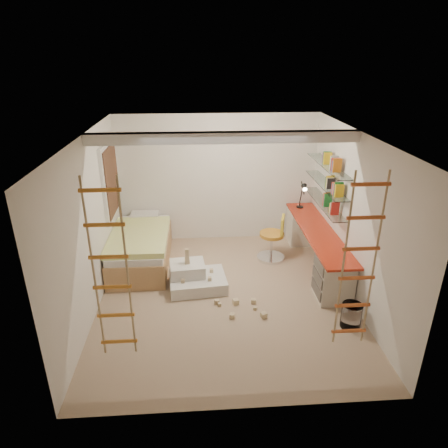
{
  "coord_description": "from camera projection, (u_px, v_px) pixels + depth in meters",
  "views": [
    {
      "loc": [
        -0.4,
        -5.5,
        3.66
      ],
      "look_at": [
        0.0,
        0.3,
        1.15
      ],
      "focal_mm": 32.0,
      "sensor_mm": 36.0,
      "label": 1
    }
  ],
  "objects": [
    {
      "name": "floor",
      "position": [
        225.0,
        296.0,
        6.52
      ],
      "size": [
        4.5,
        4.5,
        0.0
      ],
      "primitive_type": "plane",
      "color": "tan",
      "rests_on": "ground"
    },
    {
      "name": "ceiling_beam",
      "position": [
        224.0,
        138.0,
        5.79
      ],
      "size": [
        4.0,
        0.18,
        0.16
      ],
      "primitive_type": "cube",
      "color": "white",
      "rests_on": "ceiling"
    },
    {
      "name": "window_frame",
      "position": [
        110.0,
        180.0,
        7.15
      ],
      "size": [
        0.06,
        1.15,
        1.35
      ],
      "primitive_type": "cube",
      "color": "white",
      "rests_on": "wall_left"
    },
    {
      "name": "window_blind",
      "position": [
        112.0,
        180.0,
        7.15
      ],
      "size": [
        0.02,
        1.0,
        1.2
      ],
      "primitive_type": "cube",
      "color": "#4C2D1E",
      "rests_on": "window_frame"
    },
    {
      "name": "rope_ladder_left",
      "position": [
        111.0,
        272.0,
        4.23
      ],
      "size": [
        0.41,
        0.04,
        2.13
      ],
      "primitive_type": null,
      "color": "orange",
      "rests_on": "ceiling"
    },
    {
      "name": "rope_ladder_right",
      "position": [
        359.0,
        264.0,
        4.4
      ],
      "size": [
        0.41,
        0.04,
        2.13
      ],
      "primitive_type": null,
      "color": "#D84E24",
      "rests_on": "ceiling"
    },
    {
      "name": "waste_bin",
      "position": [
        351.0,
        316.0,
        5.73
      ],
      "size": [
        0.29,
        0.29,
        0.37
      ],
      "primitive_type": "cylinder",
      "color": "white",
      "rests_on": "floor"
    },
    {
      "name": "desk",
      "position": [
        316.0,
        247.0,
        7.25
      ],
      "size": [
        0.56,
        2.8,
        0.75
      ],
      "color": "red",
      "rests_on": "floor"
    },
    {
      "name": "shelves",
      "position": [
        326.0,
        185.0,
        7.08
      ],
      "size": [
        0.25,
        1.8,
        0.71
      ],
      "color": "white",
      "rests_on": "wall_right"
    },
    {
      "name": "bed",
      "position": [
        141.0,
        247.0,
        7.41
      ],
      "size": [
        1.02,
        2.0,
        0.69
      ],
      "color": "#AD7F51",
      "rests_on": "floor"
    },
    {
      "name": "task_lamp",
      "position": [
        303.0,
        192.0,
        7.84
      ],
      "size": [
        0.14,
        0.36,
        0.57
      ],
      "color": "black",
      "rests_on": "desk"
    },
    {
      "name": "swivel_chair",
      "position": [
        273.0,
        243.0,
        7.55
      ],
      "size": [
        0.65,
        0.65,
        0.89
      ],
      "color": "#C07F24",
      "rests_on": "floor"
    },
    {
      "name": "play_platform",
      "position": [
        195.0,
        278.0,
        6.72
      ],
      "size": [
        1.0,
        0.81,
        0.41
      ],
      "color": "silver",
      "rests_on": "floor"
    },
    {
      "name": "toy_blocks",
      "position": [
        217.0,
        287.0,
        6.37
      ],
      "size": [
        1.28,
        1.1,
        0.68
      ],
      "color": "#CCB284",
      "rests_on": "floor"
    },
    {
      "name": "books",
      "position": [
        326.0,
        178.0,
        7.03
      ],
      "size": [
        0.14,
        0.7,
        0.92
      ],
      "color": "red",
      "rests_on": "shelves"
    }
  ]
}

